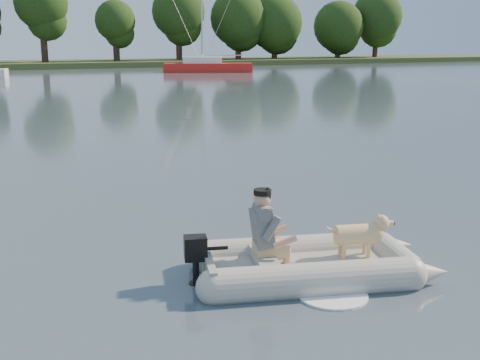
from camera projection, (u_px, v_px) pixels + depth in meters
name	position (u px, v px, depth m)	size (l,w,h in m)	color
water	(276.00, 269.00, 7.97)	(160.00, 160.00, 0.00)	slate
shore_bank	(7.00, 65.00, 63.14)	(160.00, 12.00, 0.70)	#47512D
treeline	(103.00, 16.00, 65.13)	(90.77, 7.35, 9.27)	#332316
dinghy	(313.00, 237.00, 7.62)	(4.34, 3.21, 1.25)	#A1A19C
man	(264.00, 225.00, 7.52)	(0.65, 0.56, 0.97)	slate
dog	(355.00, 238.00, 7.77)	(0.84, 0.30, 0.56)	tan
outboard_motor	(196.00, 262.00, 7.43)	(0.37, 0.26, 0.71)	black
sailboat	(207.00, 67.00, 55.02)	(8.35, 5.04, 11.02)	red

